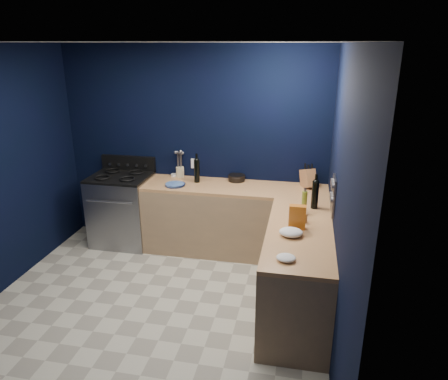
% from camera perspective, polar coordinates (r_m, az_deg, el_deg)
% --- Properties ---
extents(floor, '(3.50, 3.50, 0.02)m').
position_cam_1_polar(floor, '(4.52, -9.74, -15.97)').
color(floor, '#B7B3A0').
rests_on(floor, ground).
extents(ceiling, '(3.50, 3.50, 0.02)m').
position_cam_1_polar(ceiling, '(3.70, -12.17, 19.37)').
color(ceiling, silver).
rests_on(ceiling, ground).
extents(wall_back, '(3.50, 0.02, 2.60)m').
position_cam_1_polar(wall_back, '(5.52, -4.08, 5.91)').
color(wall_back, black).
rests_on(wall_back, ground).
extents(wall_right, '(0.02, 3.50, 2.60)m').
position_cam_1_polar(wall_right, '(3.66, 15.72, -1.95)').
color(wall_right, black).
rests_on(wall_right, ground).
extents(wall_front, '(3.50, 0.02, 2.60)m').
position_cam_1_polar(wall_front, '(2.54, -25.95, -13.36)').
color(wall_front, black).
rests_on(wall_front, ground).
extents(cab_back, '(2.30, 0.63, 0.86)m').
position_cam_1_polar(cab_back, '(5.37, 1.44, -4.25)').
color(cab_back, '#A27E59').
rests_on(cab_back, floor).
extents(top_back, '(2.30, 0.63, 0.04)m').
position_cam_1_polar(top_back, '(5.20, 1.48, 0.29)').
color(top_back, '#9A6237').
rests_on(top_back, cab_back).
extents(cab_right, '(0.63, 1.67, 0.86)m').
position_cam_1_polar(cab_right, '(4.28, 9.98, -11.18)').
color(cab_right, '#A27E59').
rests_on(cab_right, floor).
extents(top_right, '(0.63, 1.67, 0.04)m').
position_cam_1_polar(top_right, '(4.07, 10.35, -5.72)').
color(top_right, '#9A6237').
rests_on(top_right, cab_right).
extents(gas_range, '(0.76, 0.66, 0.92)m').
position_cam_1_polar(gas_range, '(5.78, -13.71, -2.72)').
color(gas_range, gray).
rests_on(gas_range, floor).
extents(oven_door, '(0.59, 0.02, 0.42)m').
position_cam_1_polar(oven_door, '(5.53, -15.05, -4.02)').
color(oven_door, black).
rests_on(oven_door, gas_range).
extents(cooktop, '(0.76, 0.66, 0.03)m').
position_cam_1_polar(cooktop, '(5.62, -14.10, 1.77)').
color(cooktop, black).
rests_on(cooktop, gas_range).
extents(backguard, '(0.76, 0.06, 0.20)m').
position_cam_1_polar(backguard, '(5.85, -12.96, 3.63)').
color(backguard, black).
rests_on(backguard, gas_range).
extents(spice_panel, '(0.02, 0.28, 0.38)m').
position_cam_1_polar(spice_panel, '(4.21, 14.77, -0.76)').
color(spice_panel, gray).
rests_on(spice_panel, wall_right).
extents(wall_outlet, '(0.09, 0.02, 0.13)m').
position_cam_1_polar(wall_outlet, '(5.55, -4.09, 3.65)').
color(wall_outlet, white).
rests_on(wall_outlet, wall_back).
extents(plate_stack, '(0.27, 0.27, 0.03)m').
position_cam_1_polar(plate_stack, '(5.25, -6.74, 0.74)').
color(plate_stack, '#35429D').
rests_on(plate_stack, top_back).
extents(ramekin, '(0.11, 0.11, 0.03)m').
position_cam_1_polar(ramekin, '(5.63, -6.83, 2.05)').
color(ramekin, white).
rests_on(ramekin, top_back).
extents(utensil_crock, '(0.11, 0.11, 0.13)m').
position_cam_1_polar(utensil_crock, '(5.59, -6.05, 2.49)').
color(utensil_crock, '#F2F1C5').
rests_on(utensil_crock, top_back).
extents(wine_bottle_back, '(0.09, 0.09, 0.30)m').
position_cam_1_polar(wine_bottle_back, '(5.32, -3.74, 2.61)').
color(wine_bottle_back, black).
rests_on(wine_bottle_back, top_back).
extents(lemon_basket, '(0.28, 0.28, 0.08)m').
position_cam_1_polar(lemon_basket, '(5.40, 1.74, 1.68)').
color(lemon_basket, black).
rests_on(lemon_basket, top_back).
extents(knife_block, '(0.23, 0.29, 0.28)m').
position_cam_1_polar(knife_block, '(5.25, 11.43, 1.60)').
color(knife_block, '#9A653C').
rests_on(knife_block, top_back).
extents(wine_bottle_right, '(0.09, 0.09, 0.30)m').
position_cam_1_polar(wine_bottle_right, '(4.57, 12.37, -0.66)').
color(wine_bottle_right, black).
rests_on(wine_bottle_right, top_right).
extents(oil_bottle, '(0.06, 0.06, 0.24)m').
position_cam_1_polar(oil_bottle, '(4.43, 10.95, -1.67)').
color(oil_bottle, olive).
rests_on(oil_bottle, top_right).
extents(spice_jar_near, '(0.04, 0.04, 0.09)m').
position_cam_1_polar(spice_jar_near, '(4.29, 9.71, -3.31)').
color(spice_jar_near, olive).
rests_on(spice_jar_near, top_right).
extents(spice_jar_far, '(0.06, 0.06, 0.10)m').
position_cam_1_polar(spice_jar_far, '(4.23, 11.06, -3.78)').
color(spice_jar_far, olive).
rests_on(spice_jar_far, top_right).
extents(crouton_bag, '(0.16, 0.08, 0.24)m').
position_cam_1_polar(crouton_bag, '(4.05, 10.02, -3.68)').
color(crouton_bag, '#BE431F').
rests_on(crouton_bag, top_right).
extents(towel_front, '(0.27, 0.25, 0.08)m').
position_cam_1_polar(towel_front, '(3.92, 9.16, -5.73)').
color(towel_front, white).
rests_on(towel_front, top_right).
extents(towel_end, '(0.17, 0.15, 0.05)m').
position_cam_1_polar(towel_end, '(3.50, 8.50, -9.18)').
color(towel_end, white).
rests_on(towel_end, top_right).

